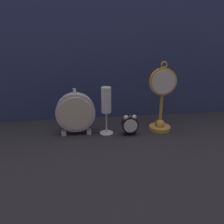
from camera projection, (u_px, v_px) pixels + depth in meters
The scene contains 6 objects.
ground_plane at pixel (115, 145), 1.01m from camera, with size 4.00×4.00×0.00m, color #232328.
fabric_backdrop_drape at pixel (105, 38), 1.18m from camera, with size 1.59×0.01×0.79m, color navy.
pocket_watch_on_stand at pixel (162, 102), 1.11m from camera, with size 0.12×0.10×0.31m.
alarm_clock_twin_bell at pixel (130, 124), 1.08m from camera, with size 0.07×0.03×0.09m.
mantel_clock_silver at pixel (76, 113), 1.07m from camera, with size 0.17×0.04×0.21m.
champagne_flute at pixel (106, 104), 1.07m from camera, with size 0.06×0.06×0.21m.
Camera 1 is at (-0.13, -0.90, 0.47)m, focal length 40.00 mm.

